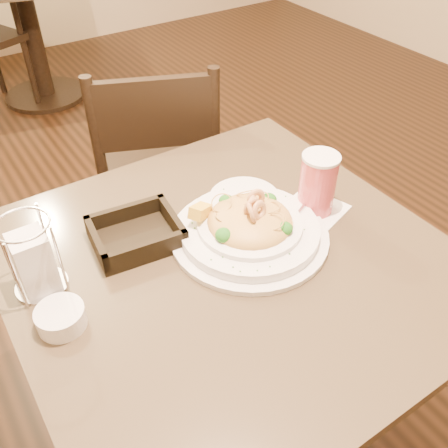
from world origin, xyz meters
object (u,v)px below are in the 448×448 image
dining_chair_near (159,174)px  side_plate (244,198)px  main_table (228,328)px  butter_ramekin (61,318)px  pasta_bowl (250,227)px  drink_glass (318,184)px  background_table (27,17)px  napkin_caddy (34,261)px  bread_basket (136,235)px

dining_chair_near → side_plate: 0.63m
dining_chair_near → side_plate: size_ratio=5.39×
main_table → dining_chair_near: dining_chair_near is taller
dining_chair_near → butter_ramekin: (-0.55, -0.70, 0.28)m
side_plate → pasta_bowl: bearing=-121.0°
main_table → side_plate: side_plate is taller
drink_glass → background_table: bearing=89.4°
dining_chair_near → drink_glass: size_ratio=5.56×
pasta_bowl → napkin_caddy: 0.45m
background_table → drink_glass: size_ratio=6.53×
main_table → pasta_bowl: 0.28m
napkin_caddy → butter_ramekin: napkin_caddy is taller
main_table → butter_ramekin: (-0.36, 0.02, 0.26)m
dining_chair_near → pasta_bowl: size_ratio=2.40×
drink_glass → pasta_bowl: bearing=178.9°
pasta_bowl → background_table: bearing=85.2°
dining_chair_near → bread_basket: size_ratio=4.56×
dining_chair_near → napkin_caddy: 0.87m
main_table → side_plate: (0.14, 0.15, 0.25)m
napkin_caddy → background_table: bearing=75.3°
main_table → side_plate: size_ratio=5.22×
drink_glass → napkin_caddy: bearing=169.6°
drink_glass → butter_ramekin: 0.62m
pasta_bowl → side_plate: bearing=59.0°
napkin_caddy → side_plate: napkin_caddy is taller
pasta_bowl → napkin_caddy: (-0.43, 0.11, 0.04)m
background_table → bread_basket: (-0.43, -2.46, 0.26)m
background_table → bread_basket: bearing=-99.9°
background_table → dining_chair_near: 1.90m
main_table → pasta_bowl: (0.07, 0.03, 0.27)m
dining_chair_near → pasta_bowl: 0.76m
bread_basket → butter_ramekin: size_ratio=2.23×
side_plate → butter_ramekin: bearing=-166.0°
main_table → bread_basket: bread_basket is taller
dining_chair_near → butter_ramekin: size_ratio=10.18×
pasta_bowl → drink_glass: 0.19m
dining_chair_near → drink_glass: 0.78m
dining_chair_near → napkin_caddy: dining_chair_near is taller
butter_ramekin → background_table: bearing=76.0°
background_table → pasta_bowl: size_ratio=2.82×
pasta_bowl → bread_basket: pasta_bowl is taller
bread_basket → background_table: bearing=80.1°
main_table → butter_ramekin: 0.44m
drink_glass → napkin_caddy: (-0.62, 0.11, -0.00)m
drink_glass → main_table: bearing=-174.5°
background_table → butter_ramekin: 2.69m
main_table → drink_glass: 0.41m
background_table → side_plate: 2.49m
bread_basket → butter_ramekin: 0.25m
main_table → background_table: (0.29, 2.62, 0.00)m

